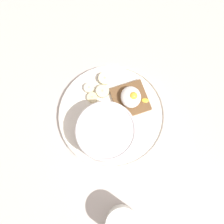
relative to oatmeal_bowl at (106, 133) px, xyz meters
The scene contains 10 objects.
ground_plane 7.94cm from the oatmeal_bowl, 18.93° to the right, with size 120.00×120.00×2.00cm, color beige.
plate 6.79cm from the oatmeal_bowl, 18.93° to the right, with size 26.80×26.80×1.60cm.
oatmeal_bowl is the anchor object (origin of this frame).
toast_slice 11.24cm from the oatmeal_bowl, 38.04° to the right, with size 10.16×10.16×1.22cm.
poached_egg 10.94cm from the oatmeal_bowl, 38.49° to the right, with size 5.53×7.04×3.18cm.
banana_slice_front 11.58cm from the oatmeal_bowl, ahead, with size 4.74×4.72×1.63cm.
banana_slice_left 10.76cm from the oatmeal_bowl, 15.46° to the left, with size 3.71×3.71×1.10cm.
banana_slice_back 14.93cm from the oatmeal_bowl, ahead, with size 4.74×4.74×1.81cm.
banana_slice_right 13.32cm from the oatmeal_bowl, 14.99° to the left, with size 3.60×3.59×1.24cm.
coffee_mug 19.56cm from the oatmeal_bowl, behind, with size 7.06×7.06×8.08cm.
Camera 1 is at (-16.58, 1.46, 62.66)cm, focal length 40.00 mm.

